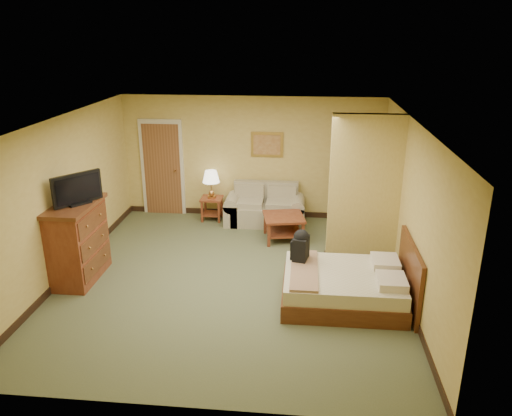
# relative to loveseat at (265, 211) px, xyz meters

# --- Properties ---
(floor) EXTENTS (6.00, 6.00, 0.00)m
(floor) POSITION_rel_loveseat_xyz_m (-0.33, -2.57, -0.27)
(floor) COLOR #525A3A
(floor) RESTS_ON ground
(ceiling) EXTENTS (6.00, 6.00, 0.00)m
(ceiling) POSITION_rel_loveseat_xyz_m (-0.33, -2.57, 2.33)
(ceiling) COLOR white
(ceiling) RESTS_ON back_wall
(back_wall) EXTENTS (5.50, 0.02, 2.60)m
(back_wall) POSITION_rel_loveseat_xyz_m (-0.33, 0.43, 1.03)
(back_wall) COLOR tan
(back_wall) RESTS_ON floor
(left_wall) EXTENTS (0.02, 6.00, 2.60)m
(left_wall) POSITION_rel_loveseat_xyz_m (-3.08, -2.57, 1.03)
(left_wall) COLOR tan
(left_wall) RESTS_ON floor
(right_wall) EXTENTS (0.02, 6.00, 2.60)m
(right_wall) POSITION_rel_loveseat_xyz_m (2.42, -2.57, 1.03)
(right_wall) COLOR tan
(right_wall) RESTS_ON floor
(partition) EXTENTS (1.20, 0.15, 2.60)m
(partition) POSITION_rel_loveseat_xyz_m (1.82, -1.65, 1.03)
(partition) COLOR tan
(partition) RESTS_ON floor
(door) EXTENTS (0.94, 0.16, 2.10)m
(door) POSITION_rel_loveseat_xyz_m (-2.28, 0.39, 0.76)
(door) COLOR beige
(door) RESTS_ON floor
(baseboard) EXTENTS (5.50, 0.02, 0.12)m
(baseboard) POSITION_rel_loveseat_xyz_m (-0.33, 0.42, -0.21)
(baseboard) COLOR black
(baseboard) RESTS_ON floor
(loveseat) EXTENTS (1.66, 0.77, 0.84)m
(loveseat) POSITION_rel_loveseat_xyz_m (0.00, 0.00, 0.00)
(loveseat) COLOR tan
(loveseat) RESTS_ON floor
(side_table) EXTENTS (0.45, 0.45, 0.50)m
(side_table) POSITION_rel_loveseat_xyz_m (-1.15, 0.08, 0.05)
(side_table) COLOR maroon
(side_table) RESTS_ON floor
(table_lamp) EXTENTS (0.36, 0.36, 0.59)m
(table_lamp) POSITION_rel_loveseat_xyz_m (-1.15, 0.08, 0.67)
(table_lamp) COLOR #AB783F
(table_lamp) RESTS_ON side_table
(coffee_table) EXTENTS (0.88, 0.88, 0.49)m
(coffee_table) POSITION_rel_loveseat_xyz_m (0.43, -0.84, 0.08)
(coffee_table) COLOR maroon
(coffee_table) RESTS_ON floor
(wall_picture) EXTENTS (0.68, 0.04, 0.53)m
(wall_picture) POSITION_rel_loveseat_xyz_m (0.00, 0.40, 1.33)
(wall_picture) COLOR #B78E3F
(wall_picture) RESTS_ON back_wall
(dresser) EXTENTS (0.64, 1.22, 1.30)m
(dresser) POSITION_rel_loveseat_xyz_m (-2.80, -2.79, 0.38)
(dresser) COLOR maroon
(dresser) RESTS_ON floor
(tv) EXTENTS (0.54, 0.68, 0.50)m
(tv) POSITION_rel_loveseat_xyz_m (-2.70, -2.79, 1.26)
(tv) COLOR black
(tv) RESTS_ON dresser
(bed) EXTENTS (1.88, 1.51, 0.98)m
(bed) POSITION_rel_loveseat_xyz_m (1.50, -3.13, -0.00)
(bed) COLOR #4D2412
(bed) RESTS_ON floor
(backpack) EXTENTS (0.27, 0.34, 0.53)m
(backpack) POSITION_rel_loveseat_xyz_m (0.79, -2.80, 0.48)
(backpack) COLOR black
(backpack) RESTS_ON bed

